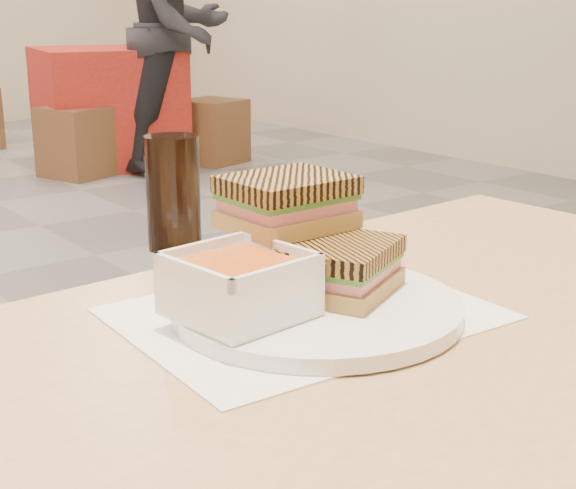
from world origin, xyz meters
TOP-DOWN VIEW (x-y plane):
  - tray_liner at (0.02, -2.01)m, footprint 0.34×0.27m
  - plate at (0.03, -2.02)m, footprint 0.27×0.27m
  - soup_bowl at (-0.05, -2.01)m, footprint 0.12×0.12m
  - panini_lower at (0.06, -2.01)m, footprint 0.14×0.13m
  - panini_upper at (0.05, -1.94)m, footprint 0.12×0.10m
  - cola_glass at (0.04, -1.74)m, footprint 0.06×0.06m
  - bg_table_1 at (2.02, 2.54)m, footprint 1.01×1.01m
  - bg_chair_1l at (1.67, 2.27)m, footprint 0.48×0.48m
  - bg_chair_1r at (2.57, 2.15)m, footprint 0.46×0.46m
  - patron_b at (2.31, 2.08)m, footprint 1.04×0.92m

SIDE VIEW (x-z plane):
  - bg_chair_1r at x=2.57m, z-range 0.00..0.42m
  - bg_chair_1l at x=1.67m, z-range 0.00..0.42m
  - bg_table_1 at x=2.02m, z-range 0.00..0.75m
  - tray_liner at x=0.02m, z-range 0.75..0.75m
  - plate at x=0.03m, z-range 0.75..0.77m
  - panini_lower at x=0.06m, z-range 0.77..0.82m
  - soup_bowl at x=-0.05m, z-range 0.76..0.82m
  - cola_glass at x=0.04m, z-range 0.75..0.89m
  - panini_upper at x=0.05m, z-range 0.82..0.87m
  - patron_b at x=2.31m, z-range 0.00..1.77m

